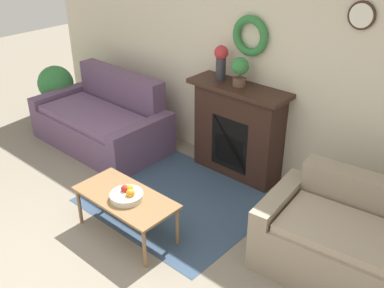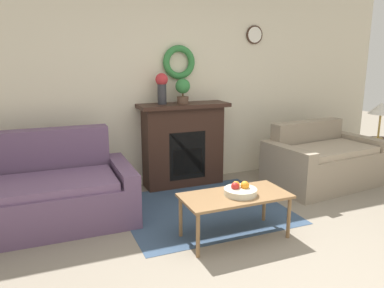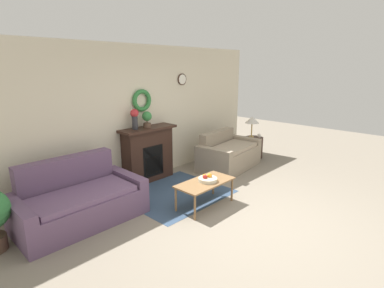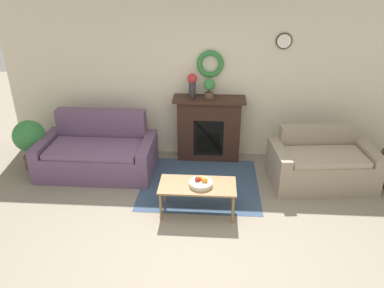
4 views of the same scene
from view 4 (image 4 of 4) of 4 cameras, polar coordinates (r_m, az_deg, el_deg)
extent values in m
plane|color=gray|center=(4.54, 0.77, -16.94)|extent=(16.00, 16.00, 0.00)
cube|color=#334760|center=(5.85, 1.20, -6.03)|extent=(1.80, 1.60, 0.01)
cube|color=beige|center=(6.32, 2.18, 9.80)|extent=(6.80, 0.06, 2.70)
cylinder|color=#382319|center=(6.22, 13.85, 14.99)|extent=(0.25, 0.02, 0.25)
cylinder|color=white|center=(6.20, 13.87, 14.97)|extent=(0.21, 0.01, 0.21)
torus|color=#337A3D|center=(6.18, 2.79, 12.09)|extent=(0.44, 0.09, 0.44)
cube|color=#331E16|center=(6.41, 2.56, 2.21)|extent=(1.05, 0.34, 1.06)
cube|color=black|center=(6.30, 2.51, 0.87)|extent=(0.50, 0.02, 0.64)
cube|color=orange|center=(6.33, 2.49, 0.19)|extent=(0.40, 0.01, 0.35)
cube|color=#331E16|center=(6.17, 2.65, 6.81)|extent=(1.19, 0.41, 0.05)
cube|color=#604766|center=(6.18, -14.47, -2.84)|extent=(1.49, 0.79, 0.42)
cube|color=#604766|center=(6.49, -13.40, 1.22)|extent=(1.48, 0.23, 0.93)
cube|color=#604766|center=(6.54, -21.12, -1.48)|extent=(0.18, 1.00, 0.56)
cube|color=#604766|center=(6.04, -6.77, -2.11)|extent=(0.18, 1.00, 0.56)
cube|color=#6A4E70|center=(6.07, -14.72, -0.75)|extent=(1.43, 0.73, 0.08)
cube|color=gray|center=(6.00, 19.35, -4.17)|extent=(1.24, 0.80, 0.47)
cube|color=gray|center=(6.28, 18.23, -0.80)|extent=(1.19, 0.32, 0.83)
cube|color=gray|center=(5.84, 12.96, -3.39)|extent=(0.26, 0.88, 0.61)
cube|color=gray|center=(6.32, 24.83, -2.89)|extent=(0.26, 0.88, 0.61)
cube|color=tan|center=(5.88, 19.74, -1.84)|extent=(1.19, 0.74, 0.08)
cube|color=olive|center=(5.01, 0.84, -6.35)|extent=(1.02, 0.50, 0.03)
cylinder|color=olive|center=(4.99, -4.79, -9.53)|extent=(0.04, 0.04, 0.41)
cylinder|color=olive|center=(4.95, 6.24, -9.92)|extent=(0.04, 0.04, 0.41)
cylinder|color=olive|center=(5.34, -4.16, -6.94)|extent=(0.04, 0.04, 0.41)
cylinder|color=olive|center=(5.30, 6.09, -7.28)|extent=(0.04, 0.04, 0.41)
cylinder|color=beige|center=(4.96, 1.38, -6.07)|extent=(0.31, 0.31, 0.06)
sphere|color=#B2231E|center=(4.96, 0.86, -5.40)|extent=(0.08, 0.08, 0.08)
sphere|color=orange|center=(4.98, 1.16, -5.25)|extent=(0.07, 0.07, 0.07)
sphere|color=orange|center=(4.94, 1.94, -5.53)|extent=(0.08, 0.08, 0.08)
cylinder|color=#2D2D33|center=(6.17, 0.04, 8.31)|extent=(0.11, 0.11, 0.25)
sphere|color=#B72D33|center=(6.12, 0.04, 9.97)|extent=(0.16, 0.16, 0.16)
cylinder|color=brown|center=(6.17, 2.61, 7.47)|extent=(0.15, 0.15, 0.09)
cylinder|color=#4C3823|center=(6.14, 2.63, 8.10)|extent=(0.02, 0.02, 0.05)
sphere|color=#337A3D|center=(6.11, 2.65, 9.06)|extent=(0.19, 0.19, 0.19)
cylinder|color=brown|center=(6.82, -22.92, -2.38)|extent=(0.31, 0.31, 0.20)
cylinder|color=#4C3823|center=(6.75, -23.16, -1.09)|extent=(0.05, 0.05, 0.14)
sphere|color=#337A3D|center=(6.64, -23.59, 1.14)|extent=(0.51, 0.51, 0.51)
camera|label=1|loc=(3.30, 56.84, 10.68)|focal=42.00mm
camera|label=2|loc=(2.66, -42.88, -13.22)|focal=35.00mm
camera|label=3|loc=(3.98, -65.53, -1.16)|focal=28.00mm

